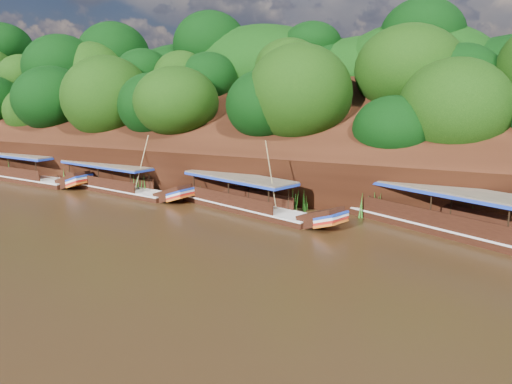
% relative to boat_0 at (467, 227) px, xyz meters
% --- Properties ---
extents(ground, '(160.00, 160.00, 0.00)m').
position_rel_boat_0_xyz_m(ground, '(-12.51, -7.27, -0.61)').
color(ground, black).
rests_on(ground, ground).
extents(riverbank, '(120.00, 30.06, 19.40)m').
position_rel_boat_0_xyz_m(riverbank, '(-12.52, 15.46, 1.28)').
color(riverbank, black).
rests_on(riverbank, ground).
extents(boat_0, '(15.82, 9.45, 7.71)m').
position_rel_boat_0_xyz_m(boat_0, '(0.00, 0.00, 0.00)').
color(boat_0, black).
rests_on(boat_0, ground).
extents(boat_1, '(13.85, 6.34, 5.76)m').
position_rel_boat_0_xyz_m(boat_1, '(-13.78, -0.05, -0.06)').
color(boat_1, black).
rests_on(boat_1, ground).
extents(boat_2, '(14.91, 4.62, 5.40)m').
position_rel_boat_0_xyz_m(boat_2, '(-26.79, 1.34, -0.08)').
color(boat_2, black).
rests_on(boat_2, ground).
extents(boat_3, '(14.57, 3.81, 3.06)m').
position_rel_boat_0_xyz_m(boat_3, '(-37.51, 1.54, -0.03)').
color(boat_3, black).
rests_on(boat_3, ground).
extents(reeds, '(50.14, 1.94, 1.96)m').
position_rel_boat_0_xyz_m(reeds, '(-16.31, 2.07, 0.27)').
color(reeds, '#266719').
rests_on(reeds, ground).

